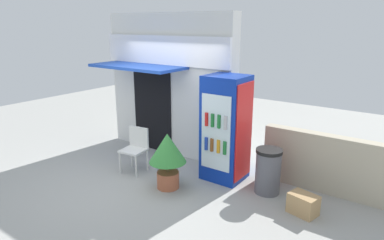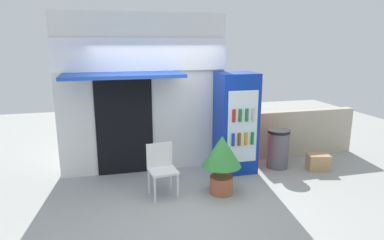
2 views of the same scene
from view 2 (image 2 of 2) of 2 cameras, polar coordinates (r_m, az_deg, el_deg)
ground at (r=5.70m, az=-3.31°, el=-13.43°), size 16.00×16.00×0.00m
storefront_building at (r=6.62m, az=-8.52°, el=4.64°), size 3.25×1.22×3.09m
drink_cooler at (r=6.66m, az=7.53°, el=-0.47°), size 0.76×0.74×1.98m
plastic_chair at (r=5.71m, az=-5.23°, el=-7.74°), size 0.50×0.48×0.88m
potted_plant_near_shop at (r=5.70m, az=5.11°, el=-6.30°), size 0.66×0.66×1.02m
trash_bin at (r=7.13m, az=14.44°, el=-4.74°), size 0.45×0.45×0.80m
stone_boundary_wall at (r=8.08m, az=18.19°, el=-2.02°), size 2.49×0.22×1.04m
cardboard_box at (r=7.32m, az=20.71°, el=-6.72°), size 0.48×0.39×0.32m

